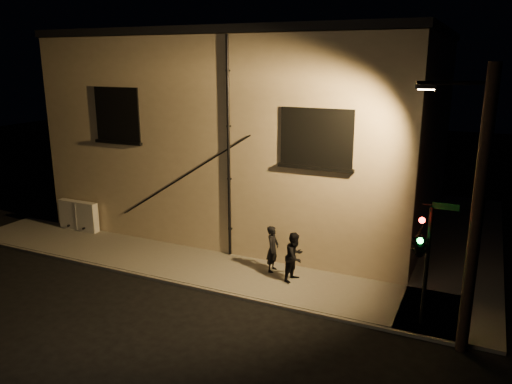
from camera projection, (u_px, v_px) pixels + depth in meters
The scene contains 8 objects.
ground at pixel (237, 297), 16.45m from camera, with size 90.00×90.00×0.00m, color black.
sidewalk at pixel (315, 256), 19.77m from camera, with size 21.00×16.00×0.12m.
building at pixel (265, 127), 24.41m from camera, with size 16.20×12.23×8.80m.
utility_cabinet at pixel (79, 215), 22.45m from camera, with size 2.02×0.34×1.33m, color silver.
pedestrian_a at pixel (273, 249), 17.99m from camera, with size 0.62×0.41×1.71m, color black.
pedestrian_b at pixel (295, 257), 17.23m from camera, with size 0.85×0.66×1.75m, color black.
traffic_signal at pixel (420, 243), 13.92m from camera, with size 1.21×2.17×3.70m.
streetlamp_pole at pixel (474, 208), 12.54m from camera, with size 2.03×1.40×7.55m.
Camera 1 is at (6.92, -13.32, 7.60)m, focal length 35.00 mm.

